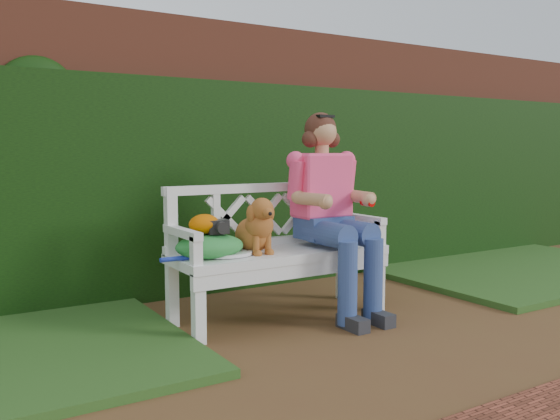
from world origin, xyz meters
TOP-DOWN VIEW (x-y plane):
  - ground at (0.00, 0.00)m, footprint 60.00×60.00m
  - brick_wall at (0.00, 1.90)m, footprint 10.00×0.30m
  - ivy_hedge at (0.00, 1.68)m, footprint 10.00×0.18m
  - grass_right at (2.40, 0.90)m, footprint 2.60×2.00m
  - garden_bench at (-0.36, 0.71)m, footprint 1.62×0.73m
  - seated_woman at (0.01, 0.69)m, footprint 0.79×0.92m
  - dog at (-0.57, 0.69)m, footprint 0.33×0.39m
  - tennis_racket at (-0.81, 0.68)m, footprint 0.70×0.44m
  - green_bag at (-0.89, 0.69)m, footprint 0.47×0.38m
  - camera_item at (-0.85, 0.68)m, footprint 0.14×0.11m
  - baseball_glove at (-0.93, 0.70)m, footprint 0.21×0.17m

SIDE VIEW (x-z plane):
  - ground at x=0.00m, z-range 0.00..0.00m
  - grass_right at x=2.40m, z-range 0.00..0.05m
  - garden_bench at x=-0.36m, z-range 0.00..0.48m
  - tennis_racket at x=-0.81m, z-range 0.48..0.51m
  - green_bag at x=-0.89m, z-range 0.48..0.63m
  - dog at x=-0.57m, z-range 0.48..0.85m
  - camera_item at x=-0.85m, z-range 0.63..0.72m
  - baseball_glove at x=-0.93m, z-range 0.63..0.76m
  - seated_woman at x=0.01m, z-range 0.00..1.40m
  - ivy_hedge at x=0.00m, z-range 0.00..1.70m
  - brick_wall at x=0.00m, z-range 0.00..2.20m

